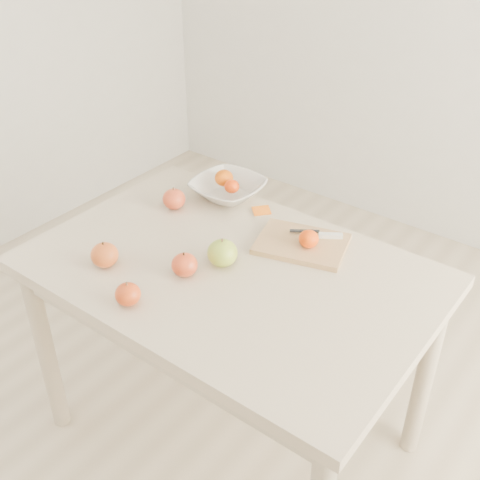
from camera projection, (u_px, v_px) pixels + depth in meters
The scene contains 15 objects.
ground at pixel (232, 432), 2.21m from camera, with size 3.50×3.50×0.00m, color #C6B293.
table at pixel (230, 293), 1.85m from camera, with size 1.20×0.80×0.75m.
cutting_board at pixel (302, 244), 1.88m from camera, with size 0.27×0.20×0.02m, color tan.
board_tangerine at pixel (309, 239), 1.84m from camera, with size 0.06×0.06×0.05m, color #E73E08.
fruit_bowl at pixel (228, 189), 2.14m from camera, with size 0.25×0.25×0.06m, color silver.
bowl_tangerine_near at pixel (224, 178), 2.14m from camera, with size 0.07×0.07×0.06m, color #D65E07.
bowl_tangerine_far at pixel (232, 186), 2.10m from camera, with size 0.05×0.05×0.05m, color #DD3A07.
orange_peel_a at pixel (261, 212), 2.06m from camera, with size 0.06×0.04×0.00m, color orange.
orange_peel_b at pixel (278, 229), 1.97m from camera, with size 0.04×0.04×0.00m, color #D9560F.
paring_knife at pixel (326, 235), 1.90m from camera, with size 0.16×0.09×0.01m.
apple_green at pixel (222, 253), 1.78m from camera, with size 0.09×0.09×0.08m, color olive.
apple_red_d at pixel (105, 255), 1.78m from camera, with size 0.08×0.08×0.07m, color maroon.
apple_red_c at pixel (128, 294), 1.63m from camera, with size 0.07×0.07×0.06m, color maroon.
apple_red_e at pixel (185, 265), 1.74m from camera, with size 0.08×0.08×0.07m, color #9E1C11.
apple_red_a at pixel (174, 199), 2.07m from camera, with size 0.08×0.08×0.07m, color #A61613.
Camera 1 is at (0.91, -1.14, 1.80)m, focal length 45.00 mm.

